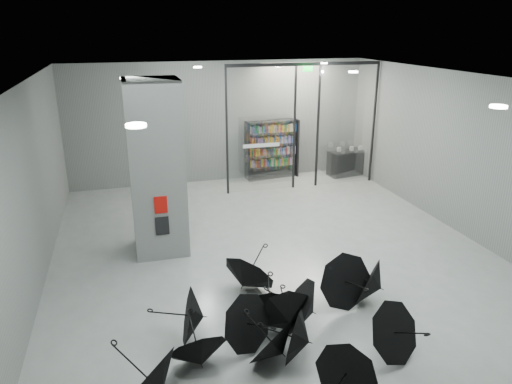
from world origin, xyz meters
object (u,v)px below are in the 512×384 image
object	(u,v)px
column	(156,169)
bookshelf	(272,149)
umbrella_cluster	(283,326)
shop_counter	(348,163)

from	to	relation	value
column	bookshelf	size ratio (longest dim) A/B	1.98
column	umbrella_cluster	xyz separation A→B (m)	(1.64, -4.17, -1.69)
bookshelf	umbrella_cluster	size ratio (longest dim) A/B	0.36
shop_counter	umbrella_cluster	xyz separation A→B (m)	(-5.35, -8.51, -0.13)
shop_counter	column	bearing A→B (deg)	-158.15
shop_counter	umbrella_cluster	bearing A→B (deg)	-132.11
bookshelf	umbrella_cluster	world-z (taller)	bookshelf
shop_counter	umbrella_cluster	distance (m)	10.05
bookshelf	shop_counter	distance (m)	2.82
bookshelf	shop_counter	bearing A→B (deg)	-15.59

